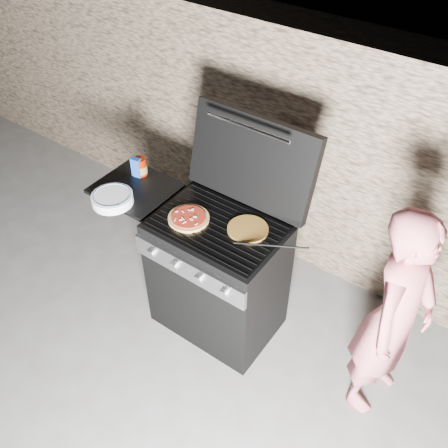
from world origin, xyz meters
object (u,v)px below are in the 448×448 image
Objects in this scene: sauce_jar at (141,166)px; person at (395,318)px; gas_grill at (188,261)px; pizza_topped at (189,218)px.

sauce_jar is 1.85m from person.
gas_grill is 0.92× the size of person.
gas_grill is at bearing 144.42° from pizza_topped.
pizza_topped reaches higher than gas_grill.
pizza_topped is 0.17× the size of person.
gas_grill is at bearing -15.21° from sauce_jar.
person reaches higher than gas_grill.
sauce_jar is (-0.55, 0.18, 0.04)m from pizza_topped.
pizza_topped is 1.98× the size of sauce_jar.
sauce_jar reaches higher than gas_grill.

